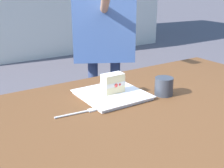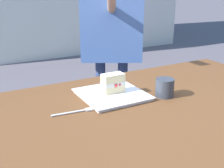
{
  "view_description": "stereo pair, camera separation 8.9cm",
  "coord_description": "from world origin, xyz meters",
  "views": [
    {
      "loc": [
        0.76,
        0.81,
        1.26
      ],
      "look_at": [
        0.1,
        -0.22,
        0.83
      ],
      "focal_mm": 46.56,
      "sensor_mm": 36.0,
      "label": 1
    },
    {
      "loc": [
        0.69,
        0.85,
        1.26
      ],
      "look_at": [
        0.1,
        -0.22,
        0.83
      ],
      "focal_mm": 46.56,
      "sensor_mm": 36.0,
      "label": 2
    }
  ],
  "objects": [
    {
      "name": "diner_person",
      "position": [
        -0.24,
        -0.85,
        0.99
      ],
      "size": [
        0.45,
        0.56,
        1.48
      ],
      "color": "navy",
      "rests_on": "ground"
    },
    {
      "name": "dessert_plate",
      "position": [
        0.1,
        -0.22,
        0.78
      ],
      "size": [
        0.28,
        0.28,
        0.02
      ],
      "color": "white",
      "rests_on": "patio_table"
    },
    {
      "name": "dessert_fork",
      "position": [
        0.31,
        -0.14,
        0.77
      ],
      "size": [
        0.17,
        0.03,
        0.01
      ],
      "color": "silver",
      "rests_on": "patio_table"
    },
    {
      "name": "coffee_cup",
      "position": [
        -0.11,
        -0.11,
        0.81
      ],
      "size": [
        0.08,
        0.08,
        0.08
      ],
      "color": "#333842",
      "rests_on": "patio_table"
    },
    {
      "name": "cake_slice",
      "position": [
        0.09,
        -0.23,
        0.83
      ],
      "size": [
        0.1,
        0.06,
        0.09
      ],
      "color": "beige",
      "rests_on": "dessert_plate"
    },
    {
      "name": "patio_table",
      "position": [
        0.0,
        0.0,
        0.68
      ],
      "size": [
        1.58,
        1.03,
        0.77
      ],
      "color": "brown",
      "rests_on": "ground"
    }
  ]
}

